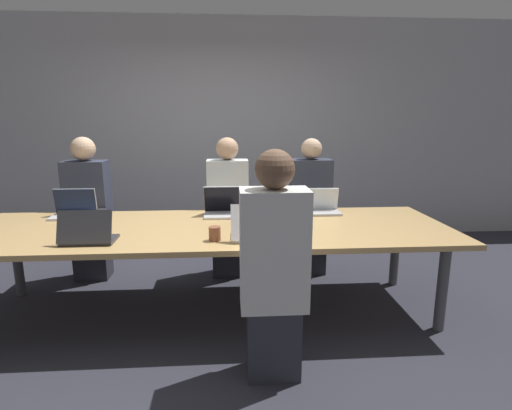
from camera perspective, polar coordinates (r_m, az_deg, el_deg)
ground_plane at (r=3.46m, az=-6.42°, el=-14.72°), size 24.00×24.00×0.00m
curtain_wall at (r=5.25m, az=-5.83°, el=10.38°), size 12.00×0.06×2.80m
conference_table at (r=3.22m, az=-6.70°, el=-3.98°), size 3.83×1.21×0.72m
laptop_far_right at (r=3.68m, az=9.04°, el=-0.10°), size 0.37×0.22×0.22m
person_far_right at (r=4.07m, az=7.69°, el=-0.61°), size 0.40×0.24×1.38m
cup_far_right at (r=3.58m, az=5.25°, el=-0.71°), size 0.09×0.09×0.09m
bottle_far_right at (r=3.45m, az=4.82°, el=0.06°), size 0.07×0.07×0.27m
laptop_near_midright at (r=2.83m, az=0.09°, el=-3.53°), size 0.36×0.27×0.26m
person_near_midright at (r=2.41m, az=2.57°, el=-9.24°), size 0.40×0.24×1.40m
cup_near_midright at (r=2.83m, az=-5.92°, el=-4.09°), size 0.08×0.08×0.10m
laptop_far_left at (r=3.84m, az=-24.58°, el=-0.49°), size 0.36×0.23×0.24m
person_far_left at (r=4.21m, az=-22.78°, el=-0.81°), size 0.40×0.24×1.40m
cup_far_left at (r=3.68m, az=-21.16°, el=-1.20°), size 0.09×0.09×0.08m
laptop_far_center at (r=3.55m, az=-4.70°, el=-0.29°), size 0.34×0.27×0.26m
person_far_center at (r=3.99m, az=-4.01°, el=-0.68°), size 0.40×0.24×1.39m
laptop_near_left at (r=2.99m, az=-22.95°, el=-3.78°), size 0.36×0.24×0.24m
stapler at (r=3.03m, az=-0.40°, el=-3.42°), size 0.06×0.15×0.05m
notebook at (r=3.29m, az=5.66°, el=-2.49°), size 0.21×0.19×0.02m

